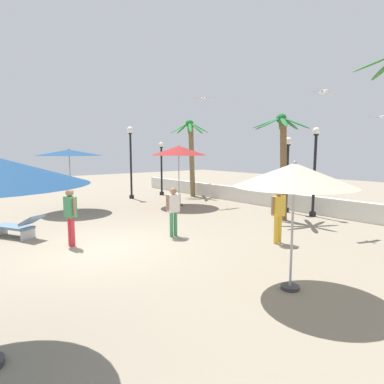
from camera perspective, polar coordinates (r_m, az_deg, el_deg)
The scene contains 18 objects.
ground_plane at distance 10.26m, azimuth -15.13°, elevation -9.30°, with size 56.00×56.00×0.00m, color gray.
boundary_wall at distance 16.51m, azimuth 17.29°, elevation -1.71°, with size 25.20×0.30×0.80m, color silver.
patio_umbrella_0 at distance 6.89m, azimuth 17.25°, elevation 2.75°, with size 2.43×2.43×2.67m.
patio_umbrella_1 at distance 17.01m, azimuth -2.30°, elevation 7.12°, with size 2.89×2.89×3.13m.
patio_umbrella_2 at distance 16.53m, azimuth -20.46°, elevation 6.32°, with size 3.05×3.05×2.96m.
palm_tree_0 at distance 14.04m, azimuth 15.36°, elevation 6.95°, with size 2.45×2.45×4.35m.
palm_tree_2 at distance 20.76m, azimuth -0.19°, elevation 7.65°, with size 2.43×2.42×4.77m.
lamp_post_0 at distance 15.86m, azimuth 16.14°, elevation 4.24°, with size 0.36×0.36×3.47m.
lamp_post_1 at distance 21.23m, azimuth -5.29°, elevation 4.72°, with size 0.33×0.33×3.37m.
lamp_post_2 at distance 15.19m, azimuth 20.41°, elevation 4.00°, with size 0.31×0.31×3.84m.
lamp_post_3 at distance 19.92m, azimuth -10.54°, elevation 6.67°, with size 0.40×0.40×4.24m.
lounge_chair_0 at distance 12.32m, azimuth -27.81°, elevation -5.19°, with size 1.89×1.37×0.82m.
guest_0 at distance 10.50m, azimuth -20.24°, elevation -3.12°, with size 0.55×0.31×1.75m.
guest_1 at distance 10.51m, azimuth 14.67°, elevation -3.07°, with size 0.30×0.55×1.71m.
guest_3 at distance 10.99m, azimuth -3.24°, elevation -2.61°, with size 0.26×0.56×1.65m.
seagull_0 at distance 16.65m, azimuth 29.98°, elevation 11.20°, with size 1.28×0.38×0.14m.
seagull_1 at distance 12.79m, azimuth 21.70°, elevation 15.74°, with size 0.43×0.96×0.17m.
seagull_2 at distance 18.07m, azimuth 1.96°, elevation 15.86°, with size 0.39×1.24×0.16m.
Camera 1 is at (9.04, -3.90, 2.88)m, focal length 30.90 mm.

